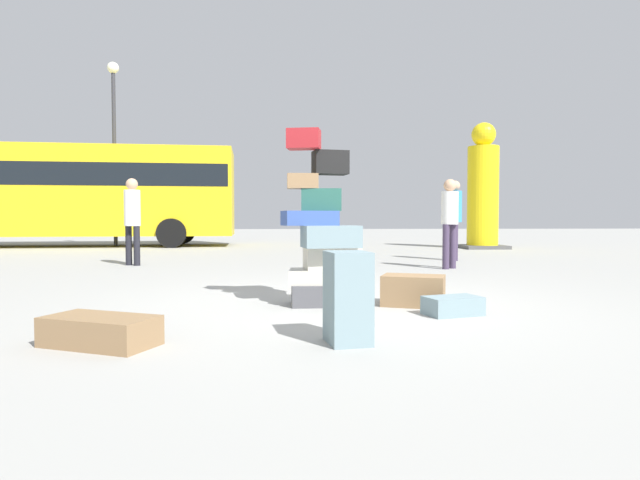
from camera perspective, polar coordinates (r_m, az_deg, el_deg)
The scene contains 12 objects.
ground_plane at distance 5.53m, azimuth 2.08°, elevation -6.93°, with size 80.00×80.00×0.00m, color #9E9E99.
suitcase_tower at distance 5.39m, azimuth 0.34°, elevation -0.14°, with size 0.84×0.65×1.81m.
suitcase_brown_upright_blue at distance 4.01m, azimuth -22.87°, elevation -9.15°, with size 0.78×0.39×0.21m, color olive.
suitcase_slate_foreground_near at distance 3.75m, azimuth 3.05°, elevation -6.28°, with size 0.29×0.35×0.66m, color gray.
suitcase_slate_behind_tower at distance 5.02m, azimuth 14.30°, elevation -6.97°, with size 0.51×0.30×0.17m, color gray.
suitcase_brown_foreground_far at distance 5.45m, azimuth 10.16°, elevation -5.45°, with size 0.62×0.39×0.31m, color olive.
person_bearded_onlooker at distance 9.54m, azimuth 13.98°, elevation 2.62°, with size 0.30×0.30×1.59m.
person_tourist_with_camera at distance 11.48m, azimuth 14.49°, elevation 2.88°, with size 0.30×0.34×1.70m.
person_passerby_in_red at distance 10.55m, azimuth -19.82°, elevation 2.69°, with size 0.31×0.30×1.66m.
yellow_dummy_statue at distance 16.38m, azimuth 17.37°, elevation 4.93°, with size 1.28×1.28×3.75m.
parked_bus at distance 18.65m, azimuth -25.81°, elevation 5.01°, with size 10.59×3.29×3.15m.
lamp_post at distance 18.32m, azimuth -21.58°, elevation 11.51°, with size 0.36×0.36×5.89m.
Camera 1 is at (-0.53, -5.43, 0.89)m, focal length 29.29 mm.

